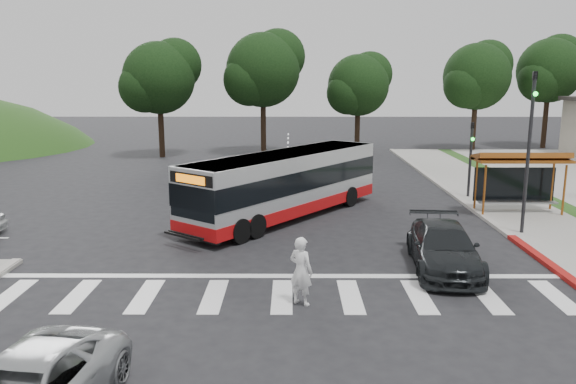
{
  "coord_description": "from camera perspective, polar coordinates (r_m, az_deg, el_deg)",
  "views": [
    {
      "loc": [
        0.24,
        -20.43,
        6.3
      ],
      "look_at": [
        0.14,
        2.37,
        1.6
      ],
      "focal_mm": 35.0,
      "sensor_mm": 36.0,
      "label": 1
    }
  ],
  "objects": [
    {
      "name": "tree_ne_a",
      "position": [
        51.01,
        18.7,
        11.15
      ],
      "size": [
        6.16,
        5.74,
        9.3
      ],
      "color": "black",
      "rests_on": "parking_lot"
    },
    {
      "name": "tree_north_b",
      "position": [
        48.84,
        7.24,
        10.81
      ],
      "size": [
        5.72,
        5.33,
        8.43
      ],
      "color": "black",
      "rests_on": "ground"
    },
    {
      "name": "traffic_signal_ne_short",
      "position": [
        30.63,
        18.08,
        3.91
      ],
      "size": [
        0.18,
        0.37,
        4.0
      ],
      "color": "black",
      "rests_on": "ground"
    },
    {
      "name": "transit_bus",
      "position": [
        25.33,
        -0.22,
        0.67
      ],
      "size": [
        8.9,
        10.54,
        2.94
      ],
      "primitive_type": null,
      "rotation": [
        0.0,
        0.0,
        -0.66
      ],
      "color": "#ABAEB0",
      "rests_on": "ground"
    },
    {
      "name": "bus_shelter",
      "position": [
        27.91,
        22.51,
        2.63
      ],
      "size": [
        4.2,
        1.6,
        2.86
      ],
      "color": "brown",
      "rests_on": "sidewalk_east"
    },
    {
      "name": "crosswalk_ladder",
      "position": [
        16.66,
        -0.6,
        -10.54
      ],
      "size": [
        18.0,
        2.6,
        0.01
      ],
      "primitive_type": "cube",
      "color": "silver",
      "rests_on": "ground"
    },
    {
      "name": "tree_north_a",
      "position": [
        46.55,
        -2.46,
        12.4
      ],
      "size": [
        6.6,
        6.15,
        10.17
      ],
      "color": "black",
      "rests_on": "ground"
    },
    {
      "name": "traffic_signal_ne_tall",
      "position": [
        23.96,
        23.34,
        4.9
      ],
      "size": [
        0.18,
        0.37,
        6.5
      ],
      "color": "black",
      "rests_on": "ground"
    },
    {
      "name": "dark_sedan",
      "position": [
        19.4,
        15.53,
        -5.45
      ],
      "size": [
        2.55,
        5.26,
        1.48
      ],
      "primitive_type": "imported",
      "rotation": [
        0.0,
        0.0,
        -0.1
      ],
      "color": "black",
      "rests_on": "ground"
    },
    {
      "name": "tree_ne_b",
      "position": [
        55.42,
        25.1,
        11.22
      ],
      "size": [
        6.16,
        5.74,
        10.02
      ],
      "color": "black",
      "rests_on": "ground"
    },
    {
      "name": "pedestrian",
      "position": [
        15.79,
        1.33,
        -8.02
      ],
      "size": [
        0.86,
        0.79,
        1.97
      ],
      "primitive_type": "imported",
      "rotation": [
        0.0,
        0.0,
        2.55
      ],
      "color": "white",
      "rests_on": "ground"
    },
    {
      "name": "sidewalk_east",
      "position": [
        31.03,
        20.54,
        -0.7
      ],
      "size": [
        4.0,
        40.0,
        0.12
      ],
      "primitive_type": "cube",
      "color": "gray",
      "rests_on": "ground"
    },
    {
      "name": "curb_east",
      "position": [
        30.39,
        17.0,
        -0.69
      ],
      "size": [
        0.3,
        40.0,
        0.15
      ],
      "primitive_type": "cube",
      "color": "#9E9991",
      "rests_on": "ground"
    },
    {
      "name": "curb_east_red",
      "position": [
        21.33,
        24.65,
        -6.41
      ],
      "size": [
        0.32,
        6.0,
        0.15
      ],
      "primitive_type": "cube",
      "color": "maroon",
      "rests_on": "ground"
    },
    {
      "name": "ground",
      "position": [
        21.38,
        -0.4,
        -5.49
      ],
      "size": [
        140.0,
        140.0,
        0.0
      ],
      "primitive_type": "plane",
      "color": "black",
      "rests_on": "ground"
    },
    {
      "name": "tree_north_c",
      "position": [
        45.64,
        -12.87,
        11.35
      ],
      "size": [
        6.16,
        5.74,
        9.3
      ],
      "color": "black",
      "rests_on": "ground"
    }
  ]
}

